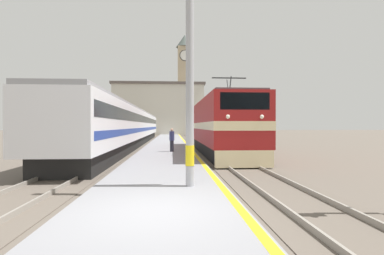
{
  "coord_description": "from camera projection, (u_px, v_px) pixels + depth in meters",
  "views": [
    {
      "loc": [
        0.35,
        -6.34,
        2.04
      ],
      "look_at": [
        2.11,
        19.41,
        1.88
      ],
      "focal_mm": 28.0,
      "sensor_mm": 36.0,
      "label": 1
    }
  ],
  "objects": [
    {
      "name": "rail_track_far",
      "position": [
        131.0,
        145.0,
        30.99
      ],
      "size": [
        2.83,
        140.0,
        0.16
      ],
      "color": "#60564C",
      "rests_on": "ground"
    },
    {
      "name": "person_on_platform",
      "position": [
        172.0,
        139.0,
        20.47
      ],
      "size": [
        0.34,
        0.34,
        1.59
      ],
      "color": "#23232D",
      "rests_on": "platform"
    },
    {
      "name": "rail_track_near",
      "position": [
        204.0,
        145.0,
        31.51
      ],
      "size": [
        2.83,
        140.0,
        0.16
      ],
      "color": "#60564C",
      "rests_on": "ground"
    },
    {
      "name": "passenger_train",
      "position": [
        132.0,
        126.0,
        32.09
      ],
      "size": [
        2.92,
        43.95,
        3.65
      ],
      "color": "black",
      "rests_on": "ground"
    },
    {
      "name": "locomotive_train",
      "position": [
        219.0,
        126.0,
        21.42
      ],
      "size": [
        2.92,
        15.49,
        4.88
      ],
      "color": "black",
      "rests_on": "ground"
    },
    {
      "name": "catenary_mast",
      "position": [
        195.0,
        46.0,
        8.77
      ],
      "size": [
        3.14,
        0.26,
        8.12
      ],
      "color": "#9E9EA3",
      "rests_on": "platform"
    },
    {
      "name": "ground_plane",
      "position": [
        169.0,
        142.0,
        36.25
      ],
      "size": [
        200.0,
        200.0,
        0.0
      ],
      "primitive_type": "plane",
      "color": "#60564C"
    },
    {
      "name": "station_building",
      "position": [
        159.0,
        110.0,
        64.44
      ],
      "size": [
        19.22,
        9.07,
        10.95
      ],
      "color": "beige",
      "rests_on": "ground"
    },
    {
      "name": "clock_tower",
      "position": [
        185.0,
        82.0,
        72.43
      ],
      "size": [
        4.2,
        4.2,
        24.04
      ],
      "color": "tan",
      "rests_on": "ground"
    },
    {
      "name": "platform",
      "position": [
        168.0,
        144.0,
        31.26
      ],
      "size": [
        3.91,
        140.0,
        0.27
      ],
      "color": "gray",
      "rests_on": "ground"
    }
  ]
}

